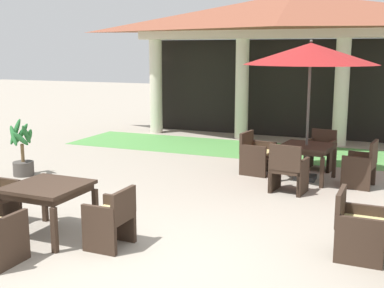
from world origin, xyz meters
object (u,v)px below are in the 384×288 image
(patio_chair_near_foreground_west, at_px, (358,227))
(patio_chair_mid_right_east, at_px, (361,166))
(patio_chair_mid_left_east, at_px, (112,219))
(patio_table_mid_right, at_px, (306,150))
(patio_chair_mid_right_north, at_px, (321,151))
(patio_chair_mid_right_south, at_px, (288,170))
(patio_chair_mid_right_west, at_px, (256,154))
(patio_table_mid_left, at_px, (48,191))
(potted_palm_left_edge, at_px, (23,156))
(patio_umbrella_mid_right, at_px, (311,55))

(patio_chair_near_foreground_west, height_order, patio_chair_mid_right_east, patio_chair_mid_right_east)
(patio_chair_mid_left_east, bearing_deg, patio_table_mid_right, -20.35)
(patio_chair_near_foreground_west, distance_m, patio_chair_mid_left_east, 3.15)
(patio_chair_mid_left_east, xyz_separation_m, patio_chair_mid_right_north, (1.90, 5.55, 0.01))
(patio_chair_mid_right_east, bearing_deg, patio_chair_near_foreground_west, -169.25)
(patio_chair_mid_right_south, xyz_separation_m, patio_chair_mid_right_west, (-0.92, 1.20, -0.01))
(patio_table_mid_right, relative_size, patio_chair_mid_right_north, 1.29)
(patio_table_mid_left, distance_m, potted_palm_left_edge, 3.75)
(patio_table_mid_left, bearing_deg, patio_chair_near_foreground_west, 12.23)
(patio_table_mid_left, height_order, patio_chair_mid_right_north, patio_chair_mid_right_north)
(patio_chair_near_foreground_west, bearing_deg, patio_chair_mid_right_south, -149.60)
(patio_chair_mid_right_west, distance_m, potted_palm_left_edge, 4.87)
(patio_chair_mid_right_east, relative_size, patio_chair_mid_right_north, 1.07)
(patio_chair_mid_left_east, xyz_separation_m, potted_palm_left_edge, (-3.73, 2.61, 0.01))
(patio_chair_mid_right_west, relative_size, patio_chair_mid_right_north, 1.03)
(patio_chair_mid_right_north, bearing_deg, potted_palm_left_edge, 35.10)
(patio_table_mid_right, height_order, patio_chair_mid_right_west, patio_chair_mid_right_west)
(patio_chair_mid_right_north, relative_size, potted_palm_left_edge, 0.71)
(patio_chair_mid_right_east, xyz_separation_m, patio_chair_mid_right_north, (-0.92, 1.20, -0.01))
(patio_umbrella_mid_right, height_order, patio_chair_mid_right_north, patio_umbrella_mid_right)
(patio_chair_mid_left_east, height_order, patio_chair_mid_right_south, patio_chair_mid_right_south)
(patio_chair_mid_right_east, bearing_deg, patio_chair_mid_right_west, 90.00)
(patio_chair_mid_left_east, relative_size, patio_chair_mid_right_north, 0.95)
(patio_table_mid_right, relative_size, patio_chair_mid_right_south, 1.19)
(patio_chair_mid_right_south, bearing_deg, potted_palm_left_edge, -163.75)
(patio_umbrella_mid_right, distance_m, patio_chair_mid_right_south, 2.33)
(patio_chair_mid_left_east, distance_m, potted_palm_left_edge, 4.55)
(patio_chair_mid_left_east, distance_m, patio_chair_mid_right_north, 5.87)
(patio_chair_mid_left_east, bearing_deg, patio_chair_mid_right_west, -7.53)
(potted_palm_left_edge, bearing_deg, patio_chair_mid_right_north, 27.60)
(patio_table_mid_left, distance_m, patio_chair_mid_right_south, 4.32)
(patio_chair_near_foreground_west, height_order, patio_table_mid_right, patio_chair_near_foreground_west)
(patio_chair_mid_right_east, distance_m, patio_chair_mid_right_south, 1.51)
(patio_chair_mid_left_east, relative_size, patio_chair_mid_right_west, 0.92)
(patio_table_mid_left, bearing_deg, patio_chair_mid_right_east, 48.39)
(patio_umbrella_mid_right, distance_m, patio_chair_mid_right_east, 2.33)
(patio_chair_mid_left_east, relative_size, patio_umbrella_mid_right, 0.29)
(patio_chair_mid_right_west, bearing_deg, potted_palm_left_edge, -57.92)
(patio_chair_mid_right_south, bearing_deg, patio_umbrella_mid_right, 90.00)
(patio_umbrella_mid_right, distance_m, patio_chair_mid_right_west, 2.34)
(patio_table_mid_left, relative_size, patio_umbrella_mid_right, 0.36)
(patio_table_mid_left, distance_m, patio_table_mid_right, 5.27)
(patio_chair_mid_right_west, distance_m, patio_chair_mid_right_north, 1.51)
(patio_table_mid_left, height_order, potted_palm_left_edge, potted_palm_left_edge)
(patio_chair_near_foreground_west, relative_size, patio_chair_mid_right_east, 0.94)
(patio_chair_mid_right_east, relative_size, potted_palm_left_edge, 0.76)
(patio_chair_near_foreground_west, distance_m, patio_chair_mid_right_north, 4.79)
(patio_chair_mid_right_east, height_order, patio_chair_mid_right_south, patio_chair_mid_right_south)
(patio_chair_mid_left_east, bearing_deg, patio_chair_mid_right_north, -17.84)
(patio_chair_near_foreground_west, bearing_deg, patio_table_mid_right, -159.19)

